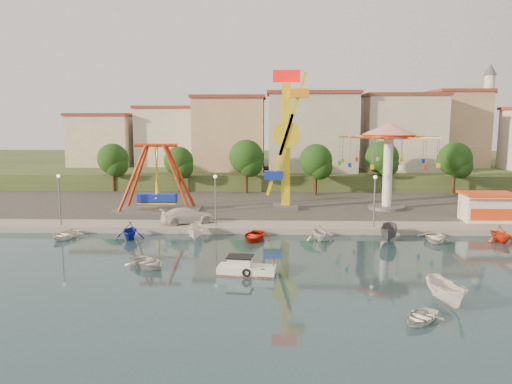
{
  "coord_description": "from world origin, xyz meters",
  "views": [
    {
      "loc": [
        -2.42,
        -36.64,
        11.52
      ],
      "look_at": [
        -3.93,
        14.0,
        4.0
      ],
      "focal_mm": 35.0,
      "sensor_mm": 36.0,
      "label": 1
    }
  ],
  "objects_px": {
    "rowboat_a": "(148,262)",
    "kamikaze_tower": "(287,143)",
    "wave_swinger": "(389,146)",
    "skiff": "(446,292)",
    "cabin_motorboat": "(245,269)",
    "van": "(188,215)",
    "pirate_ship_ride": "(157,179)"
  },
  "relations": [
    {
      "from": "pirate_ship_ride",
      "to": "kamikaze_tower",
      "type": "xyz_separation_m",
      "value": [
        15.32,
        1.81,
        4.19
      ]
    },
    {
      "from": "kamikaze_tower",
      "to": "pirate_ship_ride",
      "type": "bearing_deg",
      "value": -173.27
    },
    {
      "from": "wave_swinger",
      "to": "rowboat_a",
      "type": "xyz_separation_m",
      "value": [
        -23.62,
        -22.65,
        -7.81
      ]
    },
    {
      "from": "wave_swinger",
      "to": "van",
      "type": "relative_size",
      "value": 2.09
    },
    {
      "from": "pirate_ship_ride",
      "to": "cabin_motorboat",
      "type": "xyz_separation_m",
      "value": [
        11.51,
        -21.95,
        -3.99
      ]
    },
    {
      "from": "kamikaze_tower",
      "to": "rowboat_a",
      "type": "bearing_deg",
      "value": -117.43
    },
    {
      "from": "wave_swinger",
      "to": "rowboat_a",
      "type": "bearing_deg",
      "value": -136.2
    },
    {
      "from": "pirate_ship_ride",
      "to": "skiff",
      "type": "height_order",
      "value": "pirate_ship_ride"
    },
    {
      "from": "wave_swinger",
      "to": "skiff",
      "type": "relative_size",
      "value": 2.89
    },
    {
      "from": "skiff",
      "to": "rowboat_a",
      "type": "bearing_deg",
      "value": 151.28
    },
    {
      "from": "kamikaze_tower",
      "to": "skiff",
      "type": "bearing_deg",
      "value": -72.92
    },
    {
      "from": "cabin_motorboat",
      "to": "van",
      "type": "xyz_separation_m",
      "value": [
        -6.85,
        15.31,
        1.0
      ]
    },
    {
      "from": "pirate_ship_ride",
      "to": "skiff",
      "type": "relative_size",
      "value": 2.49
    },
    {
      "from": "wave_swinger",
      "to": "pirate_ship_ride",
      "type": "bearing_deg",
      "value": -175.3
    },
    {
      "from": "pirate_ship_ride",
      "to": "rowboat_a",
      "type": "height_order",
      "value": "pirate_ship_ride"
    },
    {
      "from": "kamikaze_tower",
      "to": "rowboat_a",
      "type": "distance_m",
      "value": 26.33
    },
    {
      "from": "kamikaze_tower",
      "to": "wave_swinger",
      "type": "bearing_deg",
      "value": 2.12
    },
    {
      "from": "cabin_motorboat",
      "to": "rowboat_a",
      "type": "bearing_deg",
      "value": 175.69
    },
    {
      "from": "rowboat_a",
      "to": "van",
      "type": "height_order",
      "value": "van"
    },
    {
      "from": "van",
      "to": "wave_swinger",
      "type": "bearing_deg",
      "value": -90.76
    },
    {
      "from": "pirate_ship_ride",
      "to": "rowboat_a",
      "type": "xyz_separation_m",
      "value": [
        3.8,
        -20.4,
        -4.01
      ]
    },
    {
      "from": "wave_swinger",
      "to": "rowboat_a",
      "type": "height_order",
      "value": "wave_swinger"
    },
    {
      "from": "cabin_motorboat",
      "to": "van",
      "type": "relative_size",
      "value": 0.8
    },
    {
      "from": "cabin_motorboat",
      "to": "van",
      "type": "height_order",
      "value": "van"
    },
    {
      "from": "skiff",
      "to": "kamikaze_tower",
      "type": "bearing_deg",
      "value": 97.64
    },
    {
      "from": "kamikaze_tower",
      "to": "skiff",
      "type": "xyz_separation_m",
      "value": [
        9.03,
        -29.39,
        -7.81
      ]
    },
    {
      "from": "cabin_motorboat",
      "to": "skiff",
      "type": "xyz_separation_m",
      "value": [
        12.84,
        -5.63,
        0.37
      ]
    },
    {
      "from": "pirate_ship_ride",
      "to": "kamikaze_tower",
      "type": "relative_size",
      "value": 0.61
    },
    {
      "from": "cabin_motorboat",
      "to": "van",
      "type": "distance_m",
      "value": 16.8
    },
    {
      "from": "rowboat_a",
      "to": "skiff",
      "type": "height_order",
      "value": "skiff"
    },
    {
      "from": "wave_swinger",
      "to": "van",
      "type": "distance_m",
      "value": 25.36
    },
    {
      "from": "rowboat_a",
      "to": "kamikaze_tower",
      "type": "bearing_deg",
      "value": 15.97
    }
  ]
}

